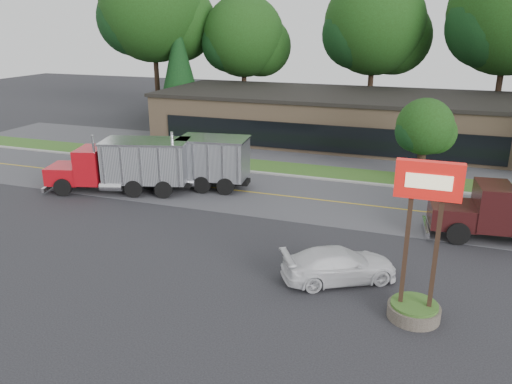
% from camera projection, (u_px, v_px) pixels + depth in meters
% --- Properties ---
extents(ground, '(140.00, 140.00, 0.00)m').
position_uv_depth(ground, '(188.00, 249.00, 23.91)').
color(ground, '#34343A').
rests_on(ground, ground).
extents(road, '(60.00, 8.00, 0.02)m').
position_uv_depth(road, '(252.00, 192.00, 31.95)').
color(road, '#59595F').
rests_on(road, ground).
extents(center_line, '(60.00, 0.12, 0.01)m').
position_uv_depth(center_line, '(252.00, 192.00, 31.95)').
color(center_line, gold).
rests_on(center_line, ground).
extents(curb, '(60.00, 0.30, 0.12)m').
position_uv_depth(curb, '(272.00, 175.00, 35.70)').
color(curb, '#9E9E99').
rests_on(curb, ground).
extents(grass_verge, '(60.00, 3.40, 0.03)m').
position_uv_depth(grass_verge, '(279.00, 168.00, 37.30)').
color(grass_verge, '#25531C').
rests_on(grass_verge, ground).
extents(far_parking, '(60.00, 7.00, 0.02)m').
position_uv_depth(far_parking, '(297.00, 153.00, 41.77)').
color(far_parking, '#59595F').
rests_on(far_parking, ground).
extents(strip_mall, '(32.00, 12.00, 4.00)m').
position_uv_depth(strip_mall, '(335.00, 118.00, 45.85)').
color(strip_mall, '#997B5E').
rests_on(strip_mall, ground).
extents(bilo_sign, '(2.20, 1.90, 5.95)m').
position_uv_depth(bilo_sign, '(419.00, 268.00, 17.71)').
color(bilo_sign, '#6B6054').
rests_on(bilo_sign, ground).
extents(tree_far_a, '(12.41, 11.68, 17.70)m').
position_uv_depth(tree_far_a, '(155.00, 14.00, 55.26)').
color(tree_far_a, '#382619').
rests_on(tree_far_a, ground).
extents(tree_far_b, '(9.37, 8.81, 13.36)m').
position_uv_depth(tree_far_b, '(245.00, 40.00, 54.75)').
color(tree_far_b, '#382619').
rests_on(tree_far_b, ground).
extents(tree_far_c, '(10.68, 10.05, 15.24)m').
position_uv_depth(tree_far_c, '(376.00, 29.00, 49.94)').
color(tree_far_c, '#382619').
rests_on(tree_far_c, ground).
extents(tree_far_d, '(11.61, 10.93, 16.57)m').
position_uv_depth(tree_far_d, '(511.00, 20.00, 44.98)').
color(tree_far_d, '#382619').
rests_on(tree_far_d, ground).
extents(evergreen_left, '(4.82, 4.82, 10.95)m').
position_uv_depth(evergreen_left, '(179.00, 65.00, 53.83)').
color(evergreen_left, '#382619').
rests_on(evergreen_left, ground).
extents(tree_verge, '(3.98, 3.75, 5.68)m').
position_uv_depth(tree_verge, '(425.00, 129.00, 33.00)').
color(tree_verge, '#382619').
rests_on(tree_verge, ground).
extents(dump_truck_red, '(9.30, 4.79, 3.36)m').
position_uv_depth(dump_truck_red, '(127.00, 164.00, 31.58)').
color(dump_truck_red, black).
rests_on(dump_truck_red, ground).
extents(dump_truck_blue, '(7.61, 3.50, 3.36)m').
position_uv_depth(dump_truck_blue, '(199.00, 161.00, 32.40)').
color(dump_truck_blue, black).
rests_on(dump_truck_blue, ground).
extents(rally_car, '(5.17, 4.15, 1.40)m').
position_uv_depth(rally_car, '(339.00, 265.00, 20.84)').
color(rally_car, silver).
rests_on(rally_car, ground).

